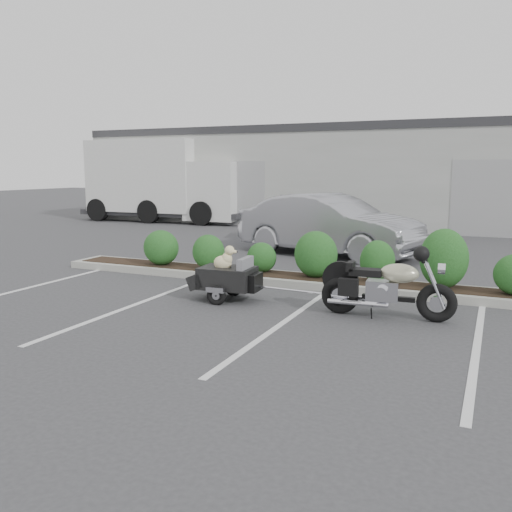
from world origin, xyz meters
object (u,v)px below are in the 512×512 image
at_px(delivery_truck, 167,183).
at_px(dumpster, 304,220).
at_px(pet_trailer, 227,277).
at_px(sedan, 329,225).
at_px(motorcycle, 387,288).

bearing_deg(delivery_truck, dumpster, -30.36).
bearing_deg(dumpster, delivery_truck, 134.85).
relative_size(pet_trailer, dumpster, 0.70).
bearing_deg(delivery_truck, sedan, -36.90).
height_order(dumpster, delivery_truck, delivery_truck).
xyz_separation_m(motorcycle, pet_trailer, (-2.78, 0.02, -0.06)).
distance_m(dumpster, delivery_truck, 8.98).
xyz_separation_m(sedan, delivery_truck, (-9.36, 6.49, 0.87)).
bearing_deg(dumpster, motorcycle, -79.47).
relative_size(sedan, dumpster, 2.09).
height_order(sedan, delivery_truck, delivery_truck).
height_order(pet_trailer, sedan, sedan).
bearing_deg(sedan, delivery_truck, 70.37).
height_order(motorcycle, dumpster, dumpster).
bearing_deg(motorcycle, pet_trailer, 175.72).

